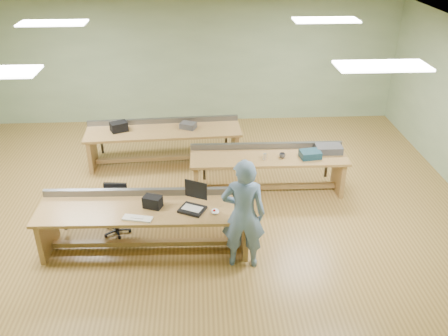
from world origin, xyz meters
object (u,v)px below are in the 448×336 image
(workbench_back, at_px, (164,137))
(camera_bag, at_px, (153,202))
(drinks_can, at_px, (265,157))
(parts_bin_teal, at_px, (310,154))
(mug, at_px, (282,155))
(workbench_front, at_px, (145,217))
(parts_bin_grey, at_px, (329,149))
(workbench_mid, at_px, (268,165))
(laptop_base, at_px, (192,209))
(task_chair, at_px, (116,215))
(person, at_px, (243,214))

(workbench_back, bearing_deg, camera_bag, -92.64)
(workbench_back, xyz_separation_m, drinks_can, (1.93, -1.47, 0.24))
(parts_bin_teal, relative_size, drinks_can, 3.13)
(parts_bin_teal, height_order, drinks_can, parts_bin_teal)
(parts_bin_teal, bearing_deg, mug, 177.98)
(drinks_can, bearing_deg, mug, 9.08)
(workbench_front, relative_size, parts_bin_teal, 9.00)
(camera_bag, height_order, mug, camera_bag)
(parts_bin_grey, bearing_deg, workbench_back, 158.68)
(workbench_mid, distance_m, parts_bin_grey, 1.18)
(workbench_back, bearing_deg, workbench_front, -95.19)
(parts_bin_grey, bearing_deg, laptop_base, -143.98)
(workbench_front, distance_m, task_chair, 0.75)
(workbench_back, distance_m, mug, 2.68)
(laptop_base, bearing_deg, mug, 72.06)
(person, bearing_deg, task_chair, -19.11)
(parts_bin_grey, bearing_deg, camera_bag, -151.30)
(task_chair, distance_m, parts_bin_grey, 4.07)
(laptop_base, xyz_separation_m, parts_bin_grey, (2.55, 1.86, 0.05))
(workbench_mid, relative_size, camera_bag, 10.64)
(workbench_back, bearing_deg, person, -71.43)
(camera_bag, bearing_deg, workbench_mid, 60.09)
(laptop_base, relative_size, task_chair, 0.43)
(task_chair, xyz_separation_m, drinks_can, (2.59, 1.03, 0.50))
(mug, xyz_separation_m, drinks_can, (-0.33, -0.05, 0.01))
(person, height_order, task_chair, person)
(camera_bag, distance_m, mug, 2.73)
(camera_bag, distance_m, parts_bin_teal, 3.16)
(task_chair, bearing_deg, mug, 26.36)
(mug, bearing_deg, person, -114.01)
(workbench_back, height_order, parts_bin_grey, parts_bin_grey)
(workbench_back, bearing_deg, parts_bin_grey, -24.24)
(workbench_front, xyz_separation_m, task_chair, (-0.55, 0.45, -0.26))
(laptop_base, bearing_deg, workbench_back, 127.79)
(parts_bin_teal, relative_size, parts_bin_grey, 0.75)
(workbench_mid, distance_m, task_chair, 2.95)
(workbench_front, distance_m, camera_bag, 0.31)
(workbench_mid, xyz_separation_m, person, (-0.66, -2.13, 0.33))
(parts_bin_teal, height_order, mug, parts_bin_teal)
(person, height_order, mug, person)
(parts_bin_teal, bearing_deg, task_chair, -162.76)
(person, height_order, drinks_can, person)
(person, relative_size, task_chair, 2.11)
(parts_bin_teal, bearing_deg, parts_bin_grey, 26.93)
(workbench_mid, xyz_separation_m, drinks_can, (-0.09, -0.16, 0.25))
(workbench_mid, distance_m, drinks_can, 0.31)
(task_chair, height_order, parts_bin_teal, parts_bin_teal)
(workbench_mid, relative_size, workbench_back, 0.90)
(person, xyz_separation_m, parts_bin_teal, (1.42, 2.01, -0.07))
(task_chair, bearing_deg, camera_bag, -28.25)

